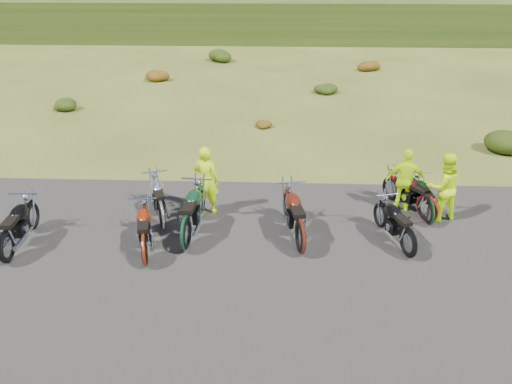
{
  "coord_description": "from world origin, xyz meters",
  "views": [
    {
      "loc": [
        0.13,
        -9.53,
        6.29
      ],
      "look_at": [
        -0.31,
        1.47,
        0.94
      ],
      "focal_mm": 35.0,
      "sensor_mm": 36.0,
      "label": 1
    }
  ],
  "objects_px": {
    "motorcycle_7": "(427,225)",
    "person_middle": "(206,181)",
    "motorcycle_0": "(11,262)",
    "motorcycle_3": "(163,230)"
  },
  "relations": [
    {
      "from": "motorcycle_0",
      "to": "person_middle",
      "type": "distance_m",
      "value": 4.91
    },
    {
      "from": "motorcycle_0",
      "to": "motorcycle_3",
      "type": "distance_m",
      "value": 3.49
    },
    {
      "from": "motorcycle_0",
      "to": "motorcycle_7",
      "type": "height_order",
      "value": "motorcycle_0"
    },
    {
      "from": "motorcycle_3",
      "to": "motorcycle_7",
      "type": "relative_size",
      "value": 1.11
    },
    {
      "from": "motorcycle_7",
      "to": "person_middle",
      "type": "height_order",
      "value": "person_middle"
    },
    {
      "from": "motorcycle_3",
      "to": "person_middle",
      "type": "height_order",
      "value": "person_middle"
    },
    {
      "from": "motorcycle_0",
      "to": "person_middle",
      "type": "height_order",
      "value": "person_middle"
    },
    {
      "from": "motorcycle_0",
      "to": "motorcycle_7",
      "type": "bearing_deg",
      "value": -80.78
    },
    {
      "from": "motorcycle_3",
      "to": "person_middle",
      "type": "relative_size",
      "value": 1.15
    },
    {
      "from": "motorcycle_3",
      "to": "motorcycle_7",
      "type": "height_order",
      "value": "motorcycle_3"
    }
  ]
}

